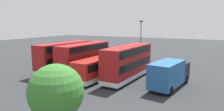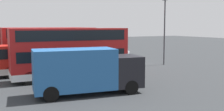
# 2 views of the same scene
# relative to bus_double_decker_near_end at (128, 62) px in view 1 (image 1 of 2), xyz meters

# --- Properties ---
(ground_plane) EXTENTS (140.00, 140.00, 0.00)m
(ground_plane) POSITION_rel_bus_double_decker_near_end_xyz_m (5.29, -9.76, -2.45)
(ground_plane) COLOR #2D3033
(bus_double_decker_near_end) EXTENTS (3.24, 10.53, 4.55)m
(bus_double_decker_near_end) POSITION_rel_bus_double_decker_near_end_xyz_m (0.00, 0.00, 0.00)
(bus_double_decker_near_end) COLOR #A51919
(bus_double_decker_near_end) RESTS_ON ground
(bus_single_deck_second) EXTENTS (3.25, 11.66, 2.95)m
(bus_single_deck_second) POSITION_rel_bus_double_decker_near_end_xyz_m (3.54, 0.38, -0.82)
(bus_single_deck_second) COLOR red
(bus_single_deck_second) RESTS_ON ground
(bus_double_decker_third) EXTENTS (3.00, 10.45, 4.55)m
(bus_double_decker_third) POSITION_rel_bus_double_decker_near_end_xyz_m (7.29, -0.25, -0.00)
(bus_double_decker_third) COLOR #A51919
(bus_double_decker_third) RESTS_ON ground
(bus_double_decker_fourth) EXTENTS (3.22, 10.82, 4.55)m
(bus_double_decker_fourth) POSITION_rel_bus_double_decker_near_end_xyz_m (10.82, -0.09, 0.00)
(bus_double_decker_fourth) COLOR #A51919
(bus_double_decker_fourth) RESTS_ON ground
(box_truck_blue) EXTENTS (3.67, 7.80, 3.20)m
(box_truck_blue) POSITION_rel_bus_double_decker_near_end_xyz_m (-5.71, 0.94, -0.74)
(box_truck_blue) COLOR #235999
(box_truck_blue) RESTS_ON ground
(car_hatchback_silver) EXTENTS (4.53, 3.97, 1.43)m
(car_hatchback_silver) POSITION_rel_bus_double_decker_near_end_xyz_m (13.12, -11.99, -1.75)
(car_hatchback_silver) COLOR silver
(car_hatchback_silver) RESTS_ON ground
(lamp_post_tall) EXTENTS (0.70, 0.30, 8.06)m
(lamp_post_tall) POSITION_rel_bus_double_decker_near_end_xyz_m (2.80, -13.09, 2.27)
(lamp_post_tall) COLOR #38383D
(lamp_post_tall) RESTS_ON ground
(waste_bin_yellow) EXTENTS (0.60, 0.60, 0.95)m
(waste_bin_yellow) POSITION_rel_bus_double_decker_near_end_xyz_m (17.72, -13.15, -1.97)
(waste_bin_yellow) COLOR #197F33
(waste_bin_yellow) RESTS_ON ground
(tree_leftmost) EXTENTS (3.46, 3.46, 5.14)m
(tree_leftmost) POSITION_rel_bus_double_decker_near_end_xyz_m (-1.82, 15.79, 0.95)
(tree_leftmost) COLOR #4C3823
(tree_leftmost) RESTS_ON ground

